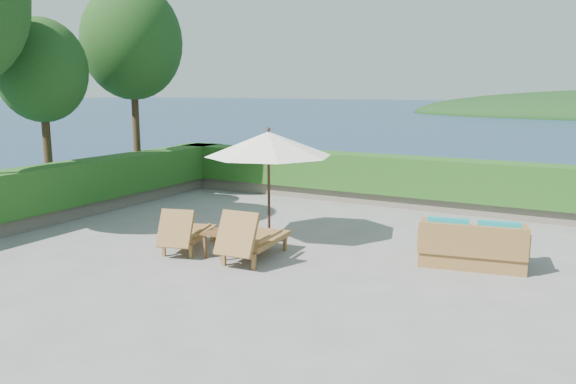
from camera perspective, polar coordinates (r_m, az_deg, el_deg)
The scene contains 13 objects.
ground at distance 10.91m, azimuth -3.43°, elevation -6.21°, with size 12.00×12.00×0.00m, color gray.
foundation at distance 11.45m, azimuth -3.35°, elevation -13.67°, with size 12.00×12.00×3.00m, color #554F43.
planter_wall_far at distance 15.75m, azimuth 7.50°, elevation -0.42°, with size 12.00×0.60×0.36m, color gray.
planter_wall_left at distance 14.56m, azimuth -22.42°, elevation -2.02°, with size 0.60×12.00×0.36m, color gray.
hedge_far at distance 15.64m, azimuth 7.56°, elevation 1.99°, with size 12.40×0.90×1.00m, color #214E16.
hedge_left at distance 14.44m, azimuth -22.61°, elevation 0.57°, with size 0.90×12.40×1.00m, color #214E16.
tree_mid at distance 15.21m, azimuth -23.76°, elevation 11.18°, with size 2.20×2.20×4.83m.
tree_far at distance 16.76m, azimuth -15.57°, elevation 14.46°, with size 2.80×2.80×6.03m.
patio_umbrella at distance 11.54m, azimuth -1.99°, elevation 4.80°, with size 2.91×2.91×2.36m.
lounge_left at distance 11.13m, azimuth -10.33°, elevation -4.01°, with size 1.06×1.69×0.91m.
lounge_right at distance 10.37m, azimuth -3.73°, elevation -4.68°, with size 0.88×1.80×1.01m.
side_table at distance 10.63m, azimuth -7.10°, elevation -4.43°, with size 0.51×0.51×0.50m.
wicker_loveseat at distance 10.57m, azimuth 18.18°, elevation -5.32°, with size 1.98×1.27×0.90m.
Camera 1 is at (5.61, -8.82, 3.13)m, focal length 35.00 mm.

